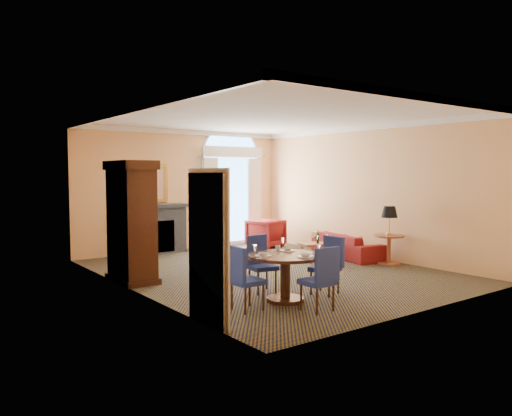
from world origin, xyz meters
TOP-DOWN VIEW (x-y plane):
  - ground at (0.00, 0.00)m, footprint 7.50×7.50m
  - room_envelope at (-0.03, 0.67)m, footprint 6.04×7.52m
  - armoire at (-2.72, 0.77)m, footprint 0.66×1.16m
  - dining_table at (-1.33, -2.08)m, footprint 1.20×1.20m
  - dining_chair_north at (-1.24, -1.28)m, footprint 0.50×0.51m
  - dining_chair_south at (-1.30, -2.88)m, footprint 0.45×0.46m
  - dining_chair_east at (-0.39, -2.12)m, footprint 0.54×0.54m
  - dining_chair_west at (-2.22, -2.16)m, footprint 0.47×0.46m
  - sofa at (2.55, 0.20)m, footprint 1.12×2.12m
  - armchair at (1.96, 2.71)m, footprint 1.03×1.05m
  - coffee_table at (1.62, 0.24)m, footprint 0.95×0.68m
  - side_table at (2.60, -1.00)m, footprint 0.67×0.67m

SIDE VIEW (x-z plane):
  - ground at x=0.00m, z-range 0.00..0.00m
  - sofa at x=2.55m, z-range 0.00..0.59m
  - armchair at x=1.96m, z-range 0.00..0.79m
  - coffee_table at x=1.62m, z-range 0.03..0.77m
  - dining_chair_north at x=-1.24m, z-range 0.07..1.04m
  - dining_chair_south at x=-1.30m, z-range 0.07..1.04m
  - dining_chair_east at x=-0.39m, z-range 0.07..1.04m
  - dining_chair_west at x=-2.22m, z-range 0.07..1.04m
  - dining_table at x=-1.33m, z-range 0.08..1.03m
  - side_table at x=2.60m, z-range 0.16..1.45m
  - armoire at x=-2.72m, z-range -0.04..2.24m
  - room_envelope at x=-0.03m, z-range 0.78..4.23m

